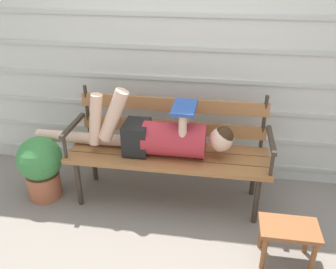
{
  "coord_description": "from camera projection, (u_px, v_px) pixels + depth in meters",
  "views": [
    {
      "loc": [
        0.41,
        -2.45,
        1.94
      ],
      "look_at": [
        0.0,
        0.07,
        0.64
      ],
      "focal_mm": 38.02,
      "sensor_mm": 36.0,
      "label": 1
    }
  ],
  "objects": [
    {
      "name": "reclining_person",
      "position": [
        158.0,
        135.0,
        2.88
      ],
      "size": [
        1.7,
        0.28,
        0.57
      ],
      "color": "#B72D38"
    },
    {
      "name": "footstool",
      "position": [
        288.0,
        234.0,
        2.42
      ],
      "size": [
        0.4,
        0.25,
        0.3
      ],
      "color": "brown",
      "rests_on": "ground"
    },
    {
      "name": "potted_plant",
      "position": [
        41.0,
        165.0,
        3.05
      ],
      "size": [
        0.38,
        0.38,
        0.58
      ],
      "color": "#AD5B3D",
      "rests_on": "ground"
    },
    {
      "name": "house_siding",
      "position": [
        177.0,
        47.0,
        3.05
      ],
      "size": [
        4.12,
        0.08,
        2.45
      ],
      "color": "beige",
      "rests_on": "ground"
    },
    {
      "name": "park_bench",
      "position": [
        169.0,
        145.0,
        2.99
      ],
      "size": [
        1.67,
        0.51,
        0.93
      ],
      "color": "#9E6638",
      "rests_on": "ground"
    },
    {
      "name": "ground_plane",
      "position": [
        167.0,
        203.0,
        3.1
      ],
      "size": [
        12.0,
        12.0,
        0.0
      ],
      "primitive_type": "plane",
      "color": "gray"
    }
  ]
}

